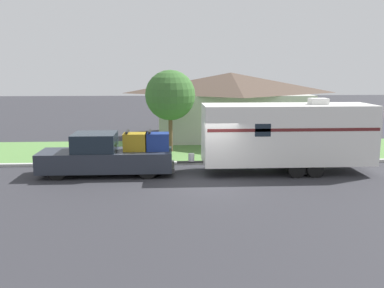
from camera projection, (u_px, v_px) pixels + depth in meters
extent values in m
plane|color=#2D2D33|center=(211.00, 183.00, 18.27)|extent=(120.00, 120.00, 0.00)
cube|color=#ADADA8|center=(203.00, 163.00, 21.95)|extent=(80.00, 0.30, 0.14)
cube|color=#568442|center=(198.00, 150.00, 25.54)|extent=(80.00, 7.00, 0.03)
cube|color=#B2B2A8|center=(230.00, 115.00, 30.62)|extent=(10.08, 7.19, 3.13)
pyramid|color=#4C3D33|center=(231.00, 83.00, 30.23)|extent=(10.88, 7.76, 1.43)
cube|color=#4C3828|center=(238.00, 129.00, 27.21)|extent=(1.00, 0.06, 2.10)
cylinder|color=black|center=(57.00, 170.00, 18.76)|extent=(0.85, 0.28, 0.85)
cylinder|color=black|center=(66.00, 162.00, 20.38)|extent=(0.85, 0.28, 0.85)
cylinder|color=black|center=(147.00, 169.00, 18.99)|extent=(0.85, 0.28, 0.85)
cylinder|color=black|center=(149.00, 161.00, 20.60)|extent=(0.85, 0.28, 0.85)
cube|color=#282D38|center=(81.00, 161.00, 19.58)|extent=(3.70, 2.00, 0.89)
cube|color=#19232D|center=(95.00, 142.00, 19.46)|extent=(1.93, 1.84, 0.82)
cube|color=#282D38|center=(147.00, 160.00, 19.75)|extent=(2.31, 2.00, 0.89)
cube|color=#333333|center=(173.00, 166.00, 19.87)|extent=(0.12, 1.80, 0.20)
cube|color=olive|center=(135.00, 142.00, 19.57)|extent=(1.06, 0.84, 0.80)
cube|color=black|center=(127.00, 132.00, 19.47)|extent=(0.10, 0.92, 0.08)
cube|color=navy|center=(157.00, 142.00, 19.63)|extent=(1.06, 0.84, 0.80)
cube|color=black|center=(150.00, 131.00, 19.52)|extent=(0.10, 0.92, 0.08)
cylinder|color=black|center=(297.00, 169.00, 19.15)|extent=(0.77, 0.22, 0.77)
cylinder|color=black|center=(284.00, 160.00, 21.20)|extent=(0.77, 0.22, 0.77)
cylinder|color=black|center=(315.00, 169.00, 19.20)|extent=(0.77, 0.22, 0.77)
cylinder|color=black|center=(301.00, 159.00, 21.25)|extent=(0.77, 0.22, 0.77)
cube|color=silver|center=(287.00, 134.00, 19.91)|extent=(7.84, 2.37, 2.72)
cube|color=#5B1E1E|center=(295.00, 130.00, 18.68)|extent=(7.69, 0.01, 0.14)
cube|color=#383838|center=(190.00, 162.00, 19.88)|extent=(1.22, 0.12, 0.10)
cylinder|color=silver|center=(191.00, 157.00, 19.85)|extent=(0.28, 0.28, 0.36)
cube|color=silver|center=(318.00, 101.00, 19.73)|extent=(0.80, 0.68, 0.28)
cube|color=#19232D|center=(263.00, 130.00, 18.60)|extent=(0.70, 0.01, 0.56)
cylinder|color=brown|center=(89.00, 151.00, 22.49)|extent=(0.09, 0.09, 1.10)
cube|color=#B2B2B2|center=(88.00, 139.00, 22.38)|extent=(0.48, 0.20, 0.22)
cylinder|color=brown|center=(171.00, 133.00, 24.97)|extent=(0.24, 0.24, 2.24)
sphere|color=#38662D|center=(170.00, 95.00, 24.58)|extent=(2.89, 2.89, 2.89)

